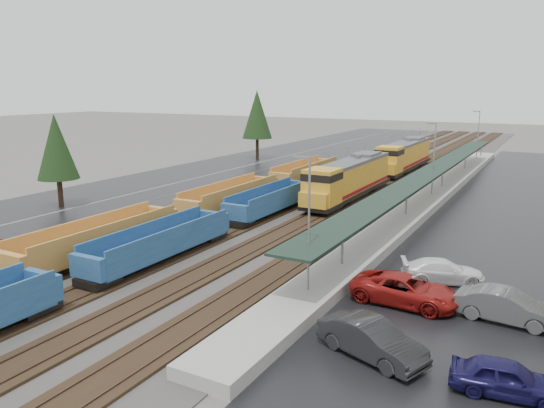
{
  "coord_description": "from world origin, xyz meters",
  "views": [
    {
      "loc": [
        20.85,
        -4.67,
        11.47
      ],
      "look_at": [
        0.22,
        32.81,
        2.0
      ],
      "focal_mm": 35.0,
      "sensor_mm": 36.0,
      "label": 1
    }
  ],
  "objects": [
    {
      "name": "ballast_strip",
      "position": [
        0.0,
        60.0,
        0.04
      ],
      "size": [
        20.0,
        160.0,
        0.08
      ],
      "primitive_type": "cube",
      "color": "#302D2B",
      "rests_on": "ground"
    },
    {
      "name": "chainlink_fence",
      "position": [
        -9.5,
        58.44,
        1.61
      ],
      "size": [
        0.08,
        160.04,
        2.02
      ],
      "color": "gray",
      "rests_on": "ground"
    },
    {
      "name": "east_commuter_lot",
      "position": [
        19.0,
        50.0,
        0.01
      ],
      "size": [
        16.0,
        100.0,
        0.02
      ],
      "primitive_type": "cube",
      "color": "black",
      "rests_on": "ground"
    },
    {
      "name": "tree_west_far",
      "position": [
        -23.0,
        70.0,
        7.12
      ],
      "size": [
        4.84,
        4.84,
        11.0
      ],
      "color": "#332316",
      "rests_on": "ground"
    },
    {
      "name": "parked_car_east_d",
      "position": [
        19.9,
        15.48,
        0.7
      ],
      "size": [
        2.16,
        4.31,
        1.41
      ],
      "primitive_type": "imported",
      "rotation": [
        0.0,
        0.0,
        1.69
      ],
      "color": "#151246",
      "rests_on": "ground"
    },
    {
      "name": "locomotive_trail",
      "position": [
        2.0,
        66.72,
        2.31
      ],
      "size": [
        2.89,
        19.06,
        4.32
      ],
      "color": "black",
      "rests_on": "ground"
    },
    {
      "name": "parked_car_east_a",
      "position": [
        14.48,
        15.81,
        0.82
      ],
      "size": [
        3.34,
        5.28,
        1.64
      ],
      "primitive_type": "imported",
      "rotation": [
        0.0,
        0.0,
        1.22
      ],
      "color": "black",
      "rests_on": "ground"
    },
    {
      "name": "parked_car_east_c",
      "position": [
        15.32,
        26.52,
        0.7
      ],
      "size": [
        3.7,
        5.23,
        1.41
      ],
      "primitive_type": "imported",
      "rotation": [
        0.0,
        0.0,
        1.97
      ],
      "color": "white",
      "rests_on": "ground"
    },
    {
      "name": "well_string_blue",
      "position": [
        -2.0,
        36.77,
        1.13
      ],
      "size": [
        2.54,
        105.29,
        2.25
      ],
      "color": "navy",
      "rests_on": "ground"
    },
    {
      "name": "west_parking_lot",
      "position": [
        -15.0,
        60.0,
        0.01
      ],
      "size": [
        10.0,
        160.0,
        0.02
      ],
      "primitive_type": "cube",
      "color": "black",
      "rests_on": "ground"
    },
    {
      "name": "station_platform",
      "position": [
        9.5,
        50.01,
        0.73
      ],
      "size": [
        3.0,
        80.0,
        8.0
      ],
      "color": "#9E9B93",
      "rests_on": "ground"
    },
    {
      "name": "locomotive_lead",
      "position": [
        2.0,
        45.72,
        2.31
      ],
      "size": [
        2.89,
        19.06,
        4.32
      ],
      "color": "black",
      "rests_on": "ground"
    },
    {
      "name": "west_road",
      "position": [
        -25.0,
        60.0,
        0.01
      ],
      "size": [
        9.0,
        160.0,
        0.02
      ],
      "primitive_type": "cube",
      "color": "black",
      "rests_on": "ground"
    },
    {
      "name": "trackbed",
      "position": [
        -0.0,
        60.0,
        0.16
      ],
      "size": [
        14.6,
        160.0,
        0.22
      ],
      "color": "black",
      "rests_on": "ground"
    },
    {
      "name": "parked_car_east_b",
      "position": [
        14.22,
        22.25,
        0.8
      ],
      "size": [
        2.95,
        5.88,
        1.6
      ],
      "primitive_type": "imported",
      "rotation": [
        0.0,
        0.0,
        1.52
      ],
      "color": "maroon",
      "rests_on": "ground"
    },
    {
      "name": "well_string_yellow",
      "position": [
        -6.0,
        19.78,
        1.19
      ],
      "size": [
        2.71,
        79.45,
        2.41
      ],
      "color": "#C08535",
      "rests_on": "ground"
    },
    {
      "name": "parked_car_east_e",
      "position": [
        19.25,
        22.46,
        0.81
      ],
      "size": [
        2.14,
        5.05,
        1.62
      ],
      "primitive_type": "imported",
      "rotation": [
        0.0,
        0.0,
        1.48
      ],
      "color": "#555859",
      "rests_on": "ground"
    },
    {
      "name": "tree_west_near",
      "position": [
        -22.0,
        30.0,
        5.82
      ],
      "size": [
        3.96,
        3.96,
        9.0
      ],
      "color": "#332316",
      "rests_on": "ground"
    }
  ]
}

